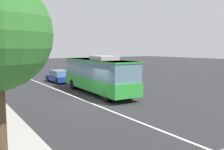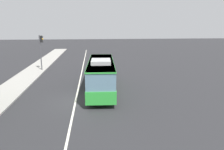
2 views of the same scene
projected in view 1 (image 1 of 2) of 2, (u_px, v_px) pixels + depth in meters
ground_plane at (89, 103)px, 18.18m from camera, size 160.00×160.00×0.00m
lane_centre_line at (89, 102)px, 18.18m from camera, size 76.00×0.16×0.01m
transit_bus at (98, 74)px, 21.64m from camera, size 10.12×3.01×3.46m
sedan_blue_ahead at (59, 76)px, 29.03m from camera, size 4.52×1.86×1.46m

